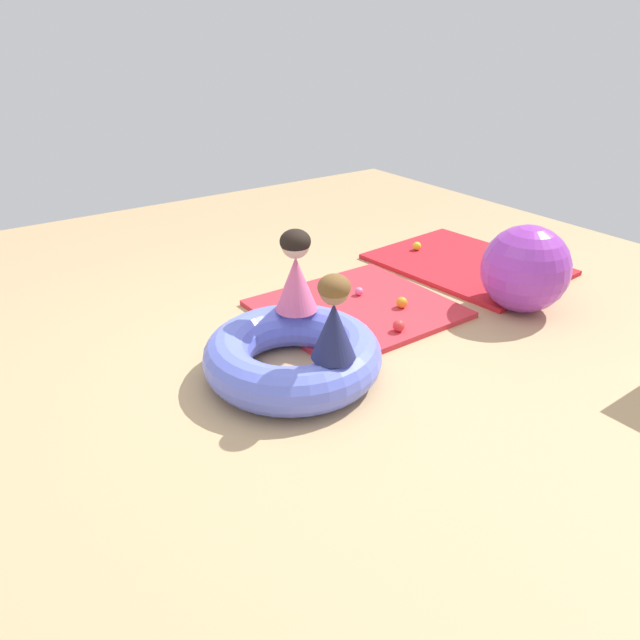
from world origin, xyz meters
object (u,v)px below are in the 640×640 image
object	(u,v)px
inflatable_cushion	(293,355)
play_ball_pink	(359,291)
child_in_navy	(334,318)
play_ball_blue	(519,261)
play_ball_yellow	(417,246)
exercise_ball_large	(525,269)
play_ball_orange	(402,302)
child_in_pink	(296,272)
play_ball_red	(399,326)

from	to	relation	value
inflatable_cushion	play_ball_pink	size ratio (longest dim) A/B	16.74
inflatable_cushion	child_in_navy	size ratio (longest dim) A/B	2.21
play_ball_blue	play_ball_yellow	xyz separation A→B (m)	(-0.79, -0.44, -0.00)
inflatable_cushion	exercise_ball_large	bearing A→B (deg)	84.43
play_ball_orange	play_ball_yellow	bearing A→B (deg)	131.60
inflatable_cushion	child_in_navy	xyz separation A→B (m)	(0.35, 0.05, 0.37)
child_in_pink	play_ball_yellow	size ratio (longest dim) A/B	6.82
child_in_pink	play_ball_blue	bearing A→B (deg)	-100.69
play_ball_orange	play_ball_red	world-z (taller)	same
play_ball_orange	play_ball_red	xyz separation A→B (m)	(0.27, -0.27, 0.00)
play_ball_red	exercise_ball_large	xyz separation A→B (m)	(0.19, 1.03, 0.24)
play_ball_yellow	play_ball_red	world-z (taller)	play_ball_red
child_in_navy	exercise_ball_large	xyz separation A→B (m)	(-0.16, 1.84, -0.20)
inflatable_cushion	child_in_navy	distance (m)	0.51
child_in_pink	play_ball_yellow	xyz separation A→B (m)	(-0.84, 1.86, -0.46)
play_ball_blue	play_ball_pink	bearing A→B (deg)	-101.66
child_in_navy	exercise_ball_large	size ratio (longest dim) A/B	0.76
play_ball_blue	play_ball_red	xyz separation A→B (m)	(0.31, -1.65, -0.00)
child_in_pink	exercise_ball_large	bearing A→B (deg)	-117.13
inflatable_cushion	play_ball_orange	size ratio (longest dim) A/B	13.05
play_ball_blue	play_ball_orange	distance (m)	1.39
child_in_navy	play_ball_pink	xyz separation A→B (m)	(-0.98, 0.96, -0.44)
play_ball_yellow	child_in_navy	bearing A→B (deg)	-54.22
play_ball_blue	exercise_ball_large	xyz separation A→B (m)	(0.50, -0.62, 0.24)
child_in_navy	play_ball_orange	xyz separation A→B (m)	(-0.62, 1.08, -0.43)
inflatable_cushion	exercise_ball_large	size ratio (longest dim) A/B	1.67
inflatable_cushion	exercise_ball_large	world-z (taller)	exercise_ball_large
child_in_navy	play_ball_red	size ratio (longest dim) A/B	5.90
child_in_navy	play_ball_yellow	xyz separation A→B (m)	(-1.46, 2.02, -0.44)
play_ball_orange	exercise_ball_large	world-z (taller)	exercise_ball_large
child_in_pink	play_ball_blue	distance (m)	2.34
exercise_ball_large	play_ball_yellow	bearing A→B (deg)	172.05
child_in_pink	play_ball_pink	size ratio (longest dim) A/B	8.27
play_ball_blue	play_ball_yellow	distance (m)	0.91
play_ball_red	play_ball_blue	bearing A→B (deg)	100.66
play_ball_yellow	exercise_ball_large	distance (m)	1.33
play_ball_pink	play_ball_red	distance (m)	0.64
child_in_navy	inflatable_cushion	bearing A→B (deg)	91.83
play_ball_blue	play_ball_red	distance (m)	1.68
inflatable_cushion	play_ball_yellow	size ratio (longest dim) A/B	13.80
play_ball_red	play_ball_yellow	bearing A→B (deg)	132.33
inflatable_cushion	play_ball_blue	bearing A→B (deg)	97.25
play_ball_blue	play_ball_orange	size ratio (longest dim) A/B	1.07
child_in_navy	play_ball_yellow	size ratio (longest dim) A/B	6.24
play_ball_yellow	play_ball_blue	bearing A→B (deg)	29.03
play_ball_blue	play_ball_yellow	world-z (taller)	play_ball_blue
play_ball_blue	play_ball_pink	distance (m)	1.53
inflatable_cushion	play_ball_pink	world-z (taller)	inflatable_cushion
play_ball_blue	exercise_ball_large	distance (m)	0.83
play_ball_orange	inflatable_cushion	bearing A→B (deg)	-76.28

